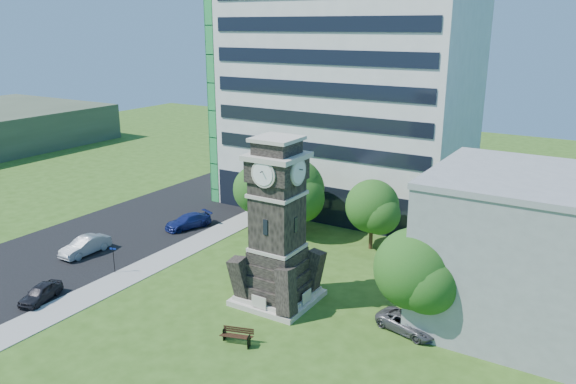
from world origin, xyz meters
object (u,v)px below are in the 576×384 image
Objects in this scene: car_street_mid at (85,246)px; car_east_lot at (408,323)px; car_street_north at (188,221)px; park_bench at (237,335)px; clock_tower at (277,233)px; street_sign at (114,257)px; car_street_south at (41,293)px.

car_street_mid is 29.07m from car_east_lot.
car_street_mid is 0.97× the size of car_street_north.
car_street_mid is at bearing 149.31° from park_bench.
car_street_mid is at bearing 108.51° from car_east_lot.
park_bench is (0.93, -6.26, -4.72)m from clock_tower.
street_sign is at bearing 112.93° from car_east_lot.
car_east_lot is 2.12× the size of park_bench.
car_street_south is 1.63× the size of street_sign.
car_street_north is 2.35× the size of park_bench.
car_street_south is 6.32m from street_sign.
clock_tower is 18.55m from car_street_north.
street_sign is at bearing -167.80° from clock_tower.
car_street_north is 1.11× the size of car_east_lot.
car_east_lot reaches higher than park_bench.
car_street_south is 0.79× the size of car_street_mid.
car_street_north is at bearing 72.54° from car_street_mid.
car_street_mid is 10.41m from car_street_north.
park_bench is 0.90× the size of street_sign.
street_sign is (2.02, -11.31, 0.72)m from car_street_north.
clock_tower is 14.77m from street_sign.
car_east_lot is at bearing 3.42° from car_street_north.
car_street_north is 22.29m from park_bench.
car_street_mid is at bearing 104.74° from car_street_south.
car_street_south is at bearing 125.99° from car_east_lot.
street_sign is (0.88, 6.21, 0.79)m from car_street_south.
park_bench is at bearing -12.17° from car_street_mid.
car_street_north is (3.28, 9.88, -0.07)m from car_street_mid.
street_sign is (-23.68, -3.78, 0.82)m from car_east_lot.
car_east_lot is (28.98, 2.35, -0.16)m from car_street_mid.
clock_tower is 2.83× the size of car_east_lot.
car_street_south reaches higher than park_bench.
car_street_mid is 2.28× the size of park_bench.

